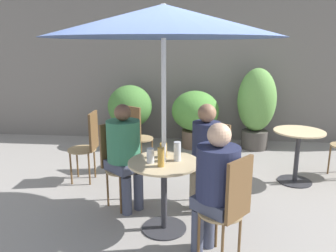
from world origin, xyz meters
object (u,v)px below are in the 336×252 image
Objects in this scene: seated_person_1 at (205,147)px; beer_glass_1 at (161,157)px; seated_person_0 at (216,181)px; potted_plant_1 at (195,114)px; bistro_chair_4 at (88,141)px; bistro_chair_3 at (136,132)px; potted_plant_0 at (130,109)px; beer_glass_0 at (150,156)px; beer_glass_3 at (163,150)px; cafe_table_near at (164,182)px; cafe_table_far at (298,147)px; beer_glass_2 at (177,151)px; umbrella at (164,21)px; bistro_chair_2 at (117,158)px; seated_person_2 at (125,149)px; potted_plant_2 at (256,105)px; bistro_chair_0 at (230,203)px; bistro_chair_1 at (213,158)px.

beer_glass_1 is (-0.41, -0.60, 0.08)m from seated_person_1.
seated_person_0 reaches higher than potted_plant_1.
bistro_chair_3 is at bearing 132.32° from bistro_chair_4.
potted_plant_0 is at bearing 159.56° from seated_person_1.
beer_glass_0 is 0.98× the size of beer_glass_3.
potted_plant_1 is at bearing 84.71° from cafe_table_near.
potted_plant_1 is (0.84, 1.16, 0.04)m from bistro_chair_3.
cafe_table_far is 3.95× the size of beer_glass_1.
umbrella is at bearing -162.13° from beer_glass_2.
beer_glass_2 is 2.94m from potted_plant_0.
bistro_chair_3 is at bearing 105.64° from beer_glass_0.
bistro_chair_2 is 0.20m from seated_person_2.
cafe_table_far is at bearing -78.02° from potted_plant_2.
cafe_table_near is 0.77m from bistro_chair_0.
potted_plant_2 is (0.72, 3.27, 0.22)m from bistro_chair_0.
beer_glass_3 is (-0.42, -0.35, 0.07)m from seated_person_1.
beer_glass_1 is 2.90m from potted_plant_1.
bistro_chair_2 is 0.80× the size of seated_person_1.
umbrella is (-0.40, -0.47, 1.27)m from seated_person_1.
beer_glass_3 is (-0.01, 0.26, -0.02)m from beer_glass_1.
beer_glass_3 is (-0.14, 0.09, -0.02)m from beer_glass_2.
beer_glass_2 is (-0.27, -0.43, 0.09)m from seated_person_1.
bistro_chair_2 is 1.00× the size of bistro_chair_4.
beer_glass_3 is at bearing -144.03° from cafe_table_far.
bistro_chair_3 is 1.59m from beer_glass_3.
beer_glass_3 is at bearing 143.46° from bistro_chair_3.
potted_plant_1 is at bearing 19.57° from bistro_chair_2.
seated_person_2 is 0.53m from beer_glass_3.
umbrella reaches higher than potted_plant_1.
seated_person_1 is (0.98, -1.12, 0.16)m from bistro_chair_3.
seated_person_2 is at bearing -134.85° from seated_person_1.
potted_plant_2 is at bearing 0.37° from bistro_chair_2.
seated_person_0 reaches higher than bistro_chair_2.
bistro_chair_0 is at bearing -119.77° from cafe_table_far.
potted_plant_0 is at bearing 108.23° from umbrella.
bistro_chair_1 is 1.61m from umbrella.
bistro_chair_0 is 3.36m from potted_plant_2.
seated_person_0 is (-0.11, 0.10, 0.15)m from bistro_chair_0.
beer_glass_3 is (-0.60, 0.62, 0.22)m from bistro_chair_0.
beer_glass_2 is 0.09× the size of umbrella.
seated_person_0 is (1.06, -0.88, 0.15)m from bistro_chair_2.
potted_plant_2 is (1.89, 1.18, 0.22)m from bistro_chair_3.
bistro_chair_3 is 6.76× the size of beer_glass_0.
potted_plant_0 is (-1.50, 3.27, 0.10)m from bistro_chair_0.
cafe_table_far is 1.99m from beer_glass_2.
bistro_chair_4 is 1.64m from seated_person_1.
seated_person_1 reaches higher than potted_plant_1.
beer_glass_2 is 1.30× the size of beer_glass_3.
beer_glass_1 is 3.05m from potted_plant_0.
bistro_chair_1 is (-0.10, 1.08, 0.00)m from bistro_chair_0.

